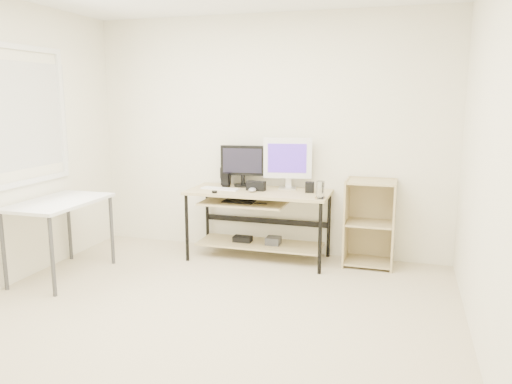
{
  "coord_description": "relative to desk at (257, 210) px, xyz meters",
  "views": [
    {
      "loc": [
        1.47,
        -3.31,
        1.72
      ],
      "look_at": [
        0.08,
        1.3,
        0.8
      ],
      "focal_mm": 35.0,
      "sensor_mm": 36.0,
      "label": 1
    }
  ],
  "objects": [
    {
      "name": "volume_puck",
      "position": [
        -0.37,
        -0.26,
        0.22
      ],
      "size": [
        0.08,
        0.08,
        0.02
      ],
      "primitive_type": "cylinder",
      "rotation": [
        0.0,
        0.0,
        -0.43
      ],
      "color": "black",
      "rests_on": "desk"
    },
    {
      "name": "shelf_unit",
      "position": [
        1.18,
        0.16,
        -0.09
      ],
      "size": [
        0.5,
        0.4,
        0.9
      ],
      "color": "tan",
      "rests_on": "ground"
    },
    {
      "name": "drinking_glass",
      "position": [
        0.71,
        -0.21,
        0.3
      ],
      "size": [
        0.1,
        0.1,
        0.16
      ],
      "primitive_type": "cylinder",
      "rotation": [
        0.0,
        0.0,
        -0.27
      ],
      "color": "white",
      "rests_on": "coaster"
    },
    {
      "name": "room",
      "position": [
        -0.11,
        -1.62,
        0.78
      ],
      "size": [
        4.01,
        4.01,
        2.62
      ],
      "color": "beige",
      "rests_on": "ground"
    },
    {
      "name": "speaker_left",
      "position": [
        -0.43,
        0.22,
        0.32
      ],
      "size": [
        0.1,
        0.1,
        0.2
      ],
      "rotation": [
        0.0,
        0.0,
        -0.0
      ],
      "color": "black",
      "rests_on": "desk"
    },
    {
      "name": "mouse",
      "position": [
        -0.02,
        -0.09,
        0.23
      ],
      "size": [
        0.12,
        0.15,
        0.04
      ],
      "primitive_type": "ellipsoid",
      "rotation": [
        0.0,
        0.0,
        0.32
      ],
      "color": "#A8A8AC",
      "rests_on": "desk"
    },
    {
      "name": "speaker_right",
      "position": [
        0.56,
        0.06,
        0.27
      ],
      "size": [
        0.1,
        0.1,
        0.11
      ],
      "primitive_type": "cube",
      "rotation": [
        0.0,
        0.0,
        0.13
      ],
      "color": "black",
      "rests_on": "desk"
    },
    {
      "name": "side_table",
      "position": [
        -1.65,
        -1.06,
        0.13
      ],
      "size": [
        0.6,
        1.0,
        0.75
      ],
      "color": "white",
      "rests_on": "ground"
    },
    {
      "name": "coaster",
      "position": [
        0.71,
        -0.21,
        0.21
      ],
      "size": [
        0.13,
        0.13,
        0.01
      ],
      "primitive_type": "cylinder",
      "rotation": [
        0.0,
        0.0,
        -0.27
      ],
      "color": "olive",
      "rests_on": "desk"
    },
    {
      "name": "black_monitor",
      "position": [
        -0.22,
        0.21,
        0.47
      ],
      "size": [
        0.5,
        0.21,
        0.45
      ],
      "rotation": [
        0.0,
        0.0,
        0.11
      ],
      "color": "black",
      "rests_on": "desk"
    },
    {
      "name": "center_speaker",
      "position": [
        -0.01,
        -0.0,
        0.26
      ],
      "size": [
        0.2,
        0.1,
        0.1
      ],
      "primitive_type": "cube",
      "rotation": [
        0.0,
        0.0,
        -0.08
      ],
      "color": "black",
      "rests_on": "desk"
    },
    {
      "name": "audio_controller",
      "position": [
        -0.38,
        0.1,
        0.29
      ],
      "size": [
        0.08,
        0.06,
        0.15
      ],
      "primitive_type": "cube",
      "rotation": [
        0.0,
        0.0,
        -0.18
      ],
      "color": "black",
      "rests_on": "desk"
    },
    {
      "name": "desk",
      "position": [
        0.0,
        0.0,
        0.0
      ],
      "size": [
        1.5,
        0.65,
        0.75
      ],
      "color": "tan",
      "rests_on": "ground"
    },
    {
      "name": "keyboard",
      "position": [
        -0.39,
        -0.05,
        0.22
      ],
      "size": [
        0.42,
        0.16,
        0.01
      ],
      "primitive_type": "cube",
      "rotation": [
        0.0,
        0.0,
        -0.11
      ],
      "color": "white",
      "rests_on": "desk"
    },
    {
      "name": "smartphone",
      "position": [
        0.72,
        -0.22,
        0.22
      ],
      "size": [
        0.06,
        0.11,
        0.01
      ],
      "primitive_type": "cube",
      "rotation": [
        0.0,
        0.0,
        0.03
      ],
      "color": "black",
      "rests_on": "desk"
    },
    {
      "name": "white_imac",
      "position": [
        0.29,
        0.19,
        0.53
      ],
      "size": [
        0.52,
        0.16,
        0.55
      ],
      "rotation": [
        0.0,
        0.0,
        0.18
      ],
      "color": "silver",
      "rests_on": "desk"
    }
  ]
}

